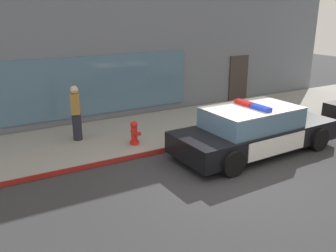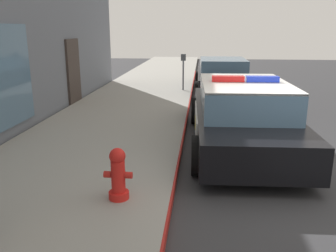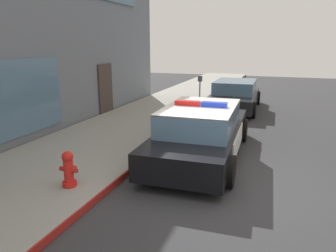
{
  "view_description": "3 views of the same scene",
  "coord_description": "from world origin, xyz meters",
  "px_view_note": "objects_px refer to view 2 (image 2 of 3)",
  "views": [
    {
      "loc": [
        -5.28,
        -6.56,
        4.03
      ],
      "look_at": [
        -0.07,
        2.56,
        0.62
      ],
      "focal_mm": 38.56,
      "sensor_mm": 36.0,
      "label": 1
    },
    {
      "loc": [
        -5.48,
        1.68,
        2.41
      ],
      "look_at": [
        1.1,
        2.32,
        0.59
      ],
      "focal_mm": 38.05,
      "sensor_mm": 36.0,
      "label": 2
    },
    {
      "loc": [
        -5.94,
        -1.01,
        2.91
      ],
      "look_at": [
        1.59,
        1.66,
        0.82
      ],
      "focal_mm": 34.07,
      "sensor_mm": 36.0,
      "label": 3
    }
  ],
  "objects_px": {
    "police_cruiser": "(242,114)",
    "fire_hydrant": "(118,174)",
    "car_down_street": "(222,76)",
    "parking_meter": "(183,65)"
  },
  "relations": [
    {
      "from": "car_down_street",
      "to": "fire_hydrant",
      "type": "bearing_deg",
      "value": 167.77
    },
    {
      "from": "police_cruiser",
      "to": "parking_meter",
      "type": "distance_m",
      "value": 6.25
    },
    {
      "from": "car_down_street",
      "to": "parking_meter",
      "type": "bearing_deg",
      "value": 107.47
    },
    {
      "from": "fire_hydrant",
      "to": "car_down_street",
      "type": "relative_size",
      "value": 0.16
    },
    {
      "from": "police_cruiser",
      "to": "fire_hydrant",
      "type": "xyz_separation_m",
      "value": [
        -2.94,
        1.94,
        -0.18
      ]
    },
    {
      "from": "police_cruiser",
      "to": "car_down_street",
      "type": "bearing_deg",
      "value": -1.27
    },
    {
      "from": "police_cruiser",
      "to": "fire_hydrant",
      "type": "relative_size",
      "value": 7.1
    },
    {
      "from": "car_down_street",
      "to": "police_cruiser",
      "type": "bearing_deg",
      "value": 179.56
    },
    {
      "from": "police_cruiser",
      "to": "car_down_street",
      "type": "distance_m",
      "value": 6.54
    },
    {
      "from": "fire_hydrant",
      "to": "car_down_street",
      "type": "height_order",
      "value": "car_down_street"
    }
  ]
}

